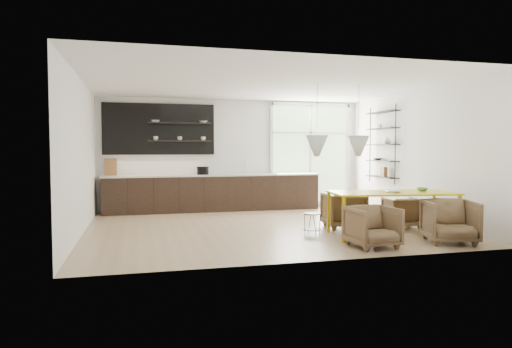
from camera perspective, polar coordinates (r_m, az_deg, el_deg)
name	(u,v)px	position (r m, az deg, el deg)	size (l,w,h in m)	color
room	(276,155)	(10.49, 2.46, 2.43)	(7.02, 6.01, 2.91)	tan
kitchen_run	(210,188)	(11.81, -5.73, -1.71)	(5.54, 0.69, 2.75)	black
right_shelving	(383,147)	(11.67, 15.54, 3.32)	(0.26, 1.22, 1.90)	black
dining_table	(392,195)	(8.68, 16.64, -2.51)	(2.32, 1.27, 0.81)	#C7AA04
armchair_back_left	(343,210)	(9.38, 10.87, -4.48)	(0.76, 0.78, 0.71)	brown
armchair_back_right	(402,212)	(9.75, 17.78, -4.58)	(0.65, 0.67, 0.61)	brown
armchair_front_left	(373,227)	(7.64, 14.38, -6.40)	(0.71, 0.73, 0.67)	brown
armchair_front_right	(450,221)	(8.40, 23.07, -5.47)	(0.78, 0.81, 0.73)	brown
wire_stool	(312,221)	(8.46, 7.04, -5.87)	(0.33, 0.33, 0.41)	black
table_book	(385,191)	(8.61, 15.85, -2.08)	(0.25, 0.33, 0.03)	white
table_bowl	(422,189)	(9.02, 20.05, -1.82)	(0.20, 0.20, 0.06)	#558C52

